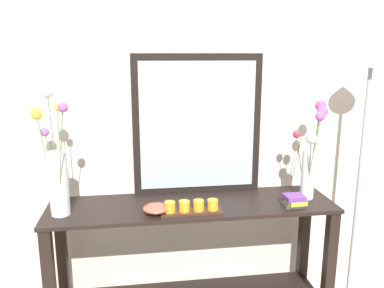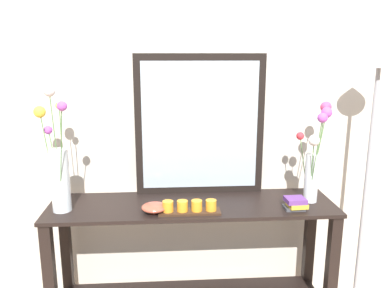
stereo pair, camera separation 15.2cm
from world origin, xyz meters
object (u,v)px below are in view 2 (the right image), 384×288
(mirror_leaning, at_px, (200,126))
(vase_right, at_px, (314,158))
(tall_vase_left, at_px, (58,168))
(floor_lamp, at_px, (370,148))
(candle_tray, at_px, (190,208))
(decorative_bowl, at_px, (154,207))
(book_stack, at_px, (296,204))
(console_table, at_px, (192,256))

(mirror_leaning, xyz_separation_m, vase_right, (0.61, -0.19, -0.15))
(mirror_leaning, distance_m, tall_vase_left, 0.79)
(mirror_leaning, height_order, floor_lamp, floor_lamp)
(vase_right, distance_m, candle_tray, 0.73)
(decorative_bowl, distance_m, book_stack, 0.74)
(mirror_leaning, relative_size, floor_lamp, 0.48)
(console_table, distance_m, candle_tray, 0.37)
(mirror_leaning, distance_m, candle_tray, 0.49)
(console_table, distance_m, vase_right, 0.87)
(vase_right, xyz_separation_m, book_stack, (-0.12, -0.10, -0.22))
(console_table, bearing_deg, floor_lamp, 1.11)
(console_table, bearing_deg, vase_right, -0.96)
(candle_tray, height_order, decorative_bowl, candle_tray)
(decorative_bowl, bearing_deg, floor_lamp, 6.11)
(mirror_leaning, bearing_deg, console_table, -107.84)
(decorative_bowl, height_order, book_stack, book_stack)
(tall_vase_left, bearing_deg, console_table, 3.84)
(decorative_bowl, relative_size, book_stack, 1.14)
(candle_tray, xyz_separation_m, decorative_bowl, (-0.18, 0.02, -0.00))
(mirror_leaning, bearing_deg, tall_vase_left, -163.48)
(tall_vase_left, bearing_deg, decorative_bowl, -7.25)
(candle_tray, height_order, book_stack, candle_tray)
(console_table, distance_m, decorative_bowl, 0.41)
(mirror_leaning, distance_m, book_stack, 0.67)
(vase_right, relative_size, decorative_bowl, 4.11)
(tall_vase_left, bearing_deg, mirror_leaning, 16.52)
(vase_right, xyz_separation_m, candle_tray, (-0.68, -0.12, -0.22))
(book_stack, relative_size, floor_lamp, 0.07)
(decorative_bowl, bearing_deg, book_stack, -0.49)
(mirror_leaning, distance_m, vase_right, 0.65)
(console_table, xyz_separation_m, tall_vase_left, (-0.69, -0.05, 0.55))
(floor_lamp, bearing_deg, tall_vase_left, -177.77)
(tall_vase_left, relative_size, candle_tray, 2.05)
(mirror_leaning, xyz_separation_m, tall_vase_left, (-0.74, -0.22, -0.17))
(tall_vase_left, xyz_separation_m, vase_right, (1.35, 0.04, 0.02))
(mirror_leaning, bearing_deg, decorative_bowl, -132.38)
(mirror_leaning, height_order, vase_right, mirror_leaning)
(vase_right, bearing_deg, tall_vase_left, -178.51)
(console_table, relative_size, tall_vase_left, 2.39)
(mirror_leaning, height_order, decorative_bowl, mirror_leaning)
(mirror_leaning, relative_size, decorative_bowl, 6.04)
(vase_right, bearing_deg, mirror_leaning, 162.98)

